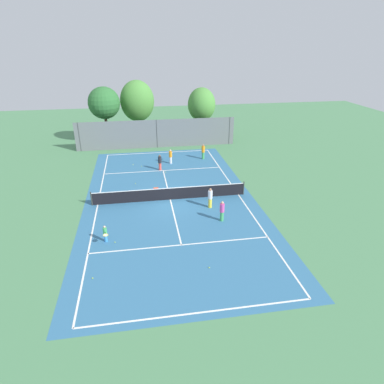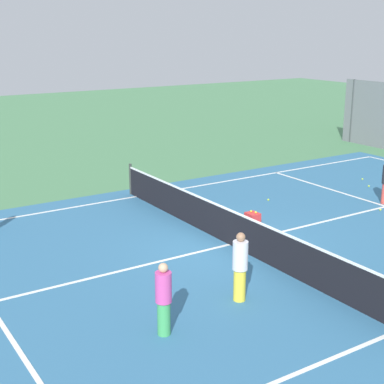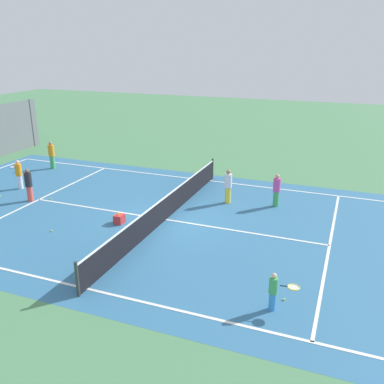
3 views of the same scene
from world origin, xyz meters
name	(u,v)px [view 1 (image 1 of 3)]	position (x,y,z in m)	size (l,w,h in m)	color
ground_plane	(170,200)	(0.00, 0.00, 0.00)	(80.00, 80.00, 0.00)	#4C8456
court_surface	(170,200)	(0.00, 0.00, 0.00)	(13.00, 25.00, 0.01)	teal
tennis_net	(170,194)	(0.00, 0.00, 0.51)	(11.90, 0.10, 1.10)	#333833
perimeter_fence	(157,134)	(0.00, 14.00, 1.60)	(18.00, 0.12, 3.20)	slate
tree_0	(137,101)	(-1.93, 18.78, 4.52)	(4.11, 3.69, 7.00)	brown
tree_1	(104,103)	(-5.72, 16.74, 4.72)	(3.64, 3.64, 6.57)	brown
tree_2	(202,105)	(5.70, 16.86, 4.20)	(3.32, 3.63, 6.21)	brown
player_0	(203,151)	(4.42, 9.14, 0.80)	(0.34, 0.34, 1.57)	#3FA559
player_1	(105,234)	(-4.53, -5.27, 0.58)	(0.38, 0.82, 1.11)	#388CD8
player_2	(210,198)	(2.77, -1.79, 0.79)	(0.33, 0.33, 1.54)	yellow
player_3	(160,162)	(-0.26, 6.64, 0.77)	(0.32, 0.32, 1.51)	#E54C3F
player_4	(171,156)	(0.94, 8.32, 0.75)	(0.55, 0.89, 1.45)	silver
player_5	(222,211)	(3.14, -3.88, 0.75)	(0.31, 0.31, 1.47)	#3FA559
ball_crate	(156,190)	(-0.99, 1.57, 0.18)	(0.40, 0.34, 0.43)	red
tennis_ball_0	(142,166)	(-1.98, 7.86, 0.03)	(0.07, 0.07, 0.07)	#CCE533
tennis_ball_1	(133,165)	(-2.82, 8.47, 0.03)	(0.07, 0.07, 0.07)	#CCE533
tennis_ball_2	(166,172)	(0.19, 5.89, 0.03)	(0.07, 0.07, 0.07)	#CCE533
tennis_ball_3	(136,184)	(-2.63, 3.57, 0.03)	(0.07, 0.07, 0.07)	#CCE533
tennis_ball_4	(209,268)	(1.19, -8.87, 0.03)	(0.07, 0.07, 0.07)	#CCE533
tennis_ball_5	(93,278)	(-5.00, -8.73, 0.03)	(0.07, 0.07, 0.07)	#CCE533
tennis_ball_6	(115,242)	(-3.99, -5.47, 0.03)	(0.07, 0.07, 0.07)	#CCE533
tennis_ball_7	(116,201)	(-4.15, 0.28, 0.03)	(0.07, 0.07, 0.07)	#CCE533
tennis_ball_8	(158,163)	(-0.34, 8.39, 0.03)	(0.07, 0.07, 0.07)	#CCE533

